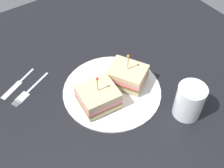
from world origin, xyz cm
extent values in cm
cube|color=black|center=(0.00, 0.00, -1.00)|extent=(104.13, 104.13, 2.00)
cylinder|color=white|center=(0.00, 0.00, 0.46)|extent=(26.10, 26.10, 0.91)
cube|color=beige|center=(4.90, -0.21, 1.54)|extent=(11.43, 12.14, 1.26)
cube|color=#478438|center=(4.90, -0.21, 2.37)|extent=(11.43, 12.14, 0.40)
cube|color=red|center=(4.90, -0.21, 2.82)|extent=(11.43, 12.14, 0.50)
cube|color=#E59389|center=(4.90, -0.21, 3.74)|extent=(11.43, 12.14, 1.33)
cube|color=beige|center=(4.90, -0.21, 5.04)|extent=(11.43, 12.14, 1.26)
cylinder|color=tan|center=(4.90, -0.21, 7.61)|extent=(0.30, 0.30, 5.14)
sphere|color=orange|center=(4.90, -0.21, 10.18)|extent=(0.70, 0.70, 0.70)
cube|color=beige|center=(-5.42, -1.81, 1.49)|extent=(9.90, 9.28, 1.17)
cube|color=#478438|center=(-5.42, -1.81, 2.28)|extent=(9.90, 9.28, 0.40)
cube|color=red|center=(-5.42, -1.81, 2.73)|extent=(9.90, 9.28, 0.50)
cube|color=#E59389|center=(-5.42, -1.81, 3.80)|extent=(9.90, 9.28, 1.65)
cube|color=beige|center=(-5.42, -1.81, 5.21)|extent=(9.90, 9.28, 1.17)
cylinder|color=tan|center=(-5.42, -1.81, 7.57)|extent=(0.30, 0.30, 4.72)
sphere|color=red|center=(-5.42, -1.81, 9.93)|extent=(0.70, 0.70, 0.70)
cylinder|color=#B74C33|center=(11.27, -16.22, 3.56)|extent=(6.05, 6.05, 7.13)
cylinder|color=white|center=(11.27, -16.22, 4.56)|extent=(6.88, 6.88, 9.13)
cube|color=silver|center=(-15.07, 14.14, 0.18)|extent=(7.94, 4.05, 0.35)
cube|color=silver|center=(-20.55, 11.64, 0.18)|extent=(4.19, 3.49, 0.35)
cube|color=silver|center=(-22.86, 11.41, 0.18)|extent=(1.89, 0.99, 0.35)
cube|color=silver|center=(-22.66, 10.96, 0.18)|extent=(1.89, 0.99, 0.35)
cube|color=silver|center=(-22.45, 10.50, 0.18)|extent=(1.89, 0.99, 0.35)
cube|color=silver|center=(-22.24, 10.05, 0.18)|extent=(1.89, 0.99, 0.35)
cube|color=silver|center=(-17.10, 18.04, 0.18)|extent=(6.67, 3.75, 0.35)
cube|color=silver|center=(-21.91, 15.63, 0.18)|extent=(6.93, 4.48, 0.24)
camera|label=1|loc=(-27.74, -40.02, 57.99)|focal=45.44mm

